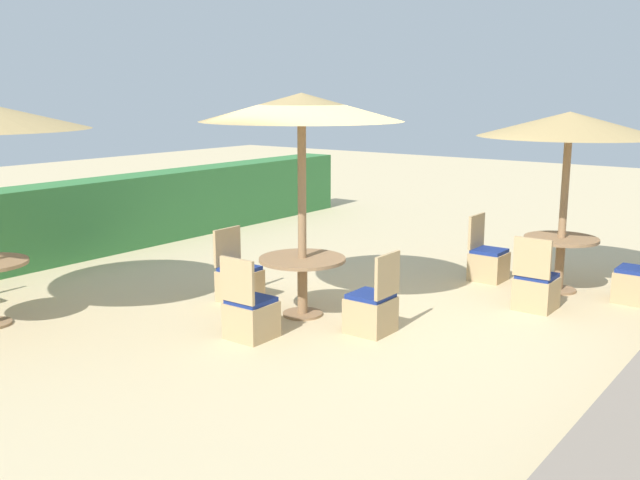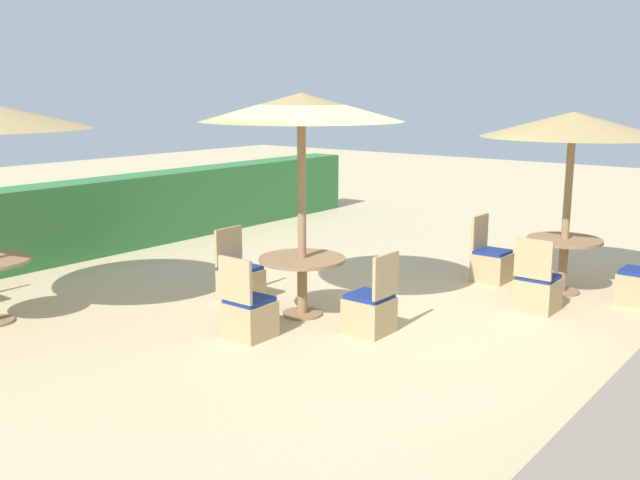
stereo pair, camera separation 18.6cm
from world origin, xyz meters
name	(u,v)px [view 1 (the left image)]	position (x,y,z in m)	size (l,w,h in m)	color
ground_plane	(361,321)	(0.00, 0.00, 0.00)	(40.00, 40.00, 0.00)	#D1BA8C
hedge_row	(76,220)	(0.00, 5.52, 0.61)	(13.00, 0.70, 1.22)	#387A3D
parasol_front_right	(569,125)	(2.69, -1.41, 2.22)	(2.35, 2.35, 2.39)	#93704C
round_table_front_right	(561,250)	(2.69, -1.41, 0.56)	(0.97, 0.97, 0.74)	#93704C
patio_chair_front_right_west	(536,289)	(1.68, -1.46, 0.26)	(0.46, 0.46, 0.93)	tan
patio_chair_front_right_north	(488,262)	(2.65, -0.40, 0.26)	(0.46, 0.46, 0.93)	tan
patio_chair_front_right_south	(636,282)	(2.74, -2.38, 0.26)	(0.46, 0.46, 0.93)	tan
parasol_center	(302,109)	(-0.22, 0.70, 2.46)	(2.35, 2.35, 2.63)	#93704C
round_table_center	(302,270)	(-0.22, 0.70, 0.55)	(1.03, 1.03, 0.71)	#93704C
patio_chair_center_west	(250,315)	(-1.21, 0.65, 0.26)	(0.46, 0.46, 0.93)	tan
patio_chair_center_north	(239,281)	(-0.23, 1.73, 0.26)	(0.46, 0.46, 0.93)	tan
patio_chair_center_south	(372,310)	(-0.25, -0.31, 0.26)	(0.46, 0.46, 0.93)	tan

